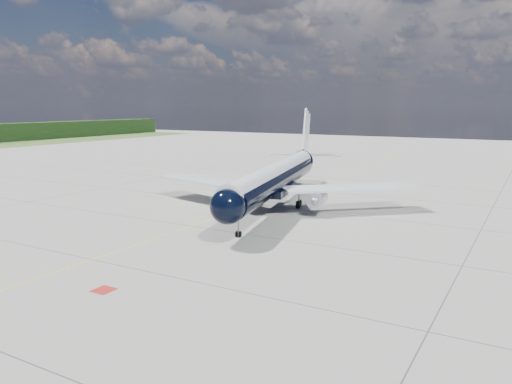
# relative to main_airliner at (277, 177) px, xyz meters

# --- Properties ---
(ground) EXTENTS (320.00, 320.00, 0.00)m
(ground) POSITION_rel_main_airliner_xyz_m (-3.59, 4.78, -4.22)
(ground) COLOR #98978D
(ground) RESTS_ON ground
(taxiway_centerline) EXTENTS (0.16, 160.00, 0.01)m
(taxiway_centerline) POSITION_rel_main_airliner_xyz_m (-3.59, -0.22, -4.22)
(taxiway_centerline) COLOR yellow
(taxiway_centerline) RESTS_ON ground
(red_marking) EXTENTS (1.60, 1.60, 0.01)m
(red_marking) POSITION_rel_main_airliner_xyz_m (3.21, -35.22, -4.22)
(red_marking) COLOR maroon
(red_marking) RESTS_ON ground
(main_airliner) EXTENTS (37.65, 46.53, 13.60)m
(main_airliner) POSITION_rel_main_airliner_xyz_m (0.00, 0.00, 0.00)
(main_airliner) COLOR black
(main_airliner) RESTS_ON ground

